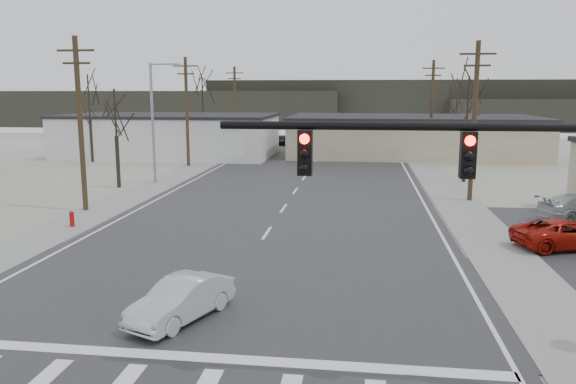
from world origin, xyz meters
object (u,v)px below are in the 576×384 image
fire_hydrant (72,219)px  car_far_b (282,140)px  car_far_a (351,144)px  car_parked_red (566,234)px  sedan_crossing (181,299)px  traffic_signal_mast (518,199)px

fire_hydrant → car_far_b: size_ratio=0.24×
car_far_a → car_parked_red: size_ratio=1.01×
car_far_b → car_parked_red: size_ratio=0.77×
car_far_b → sedan_crossing: bearing=-96.5°
fire_hydrant → sedan_crossing: (9.39, -10.83, 0.23)m
sedan_crossing → car_far_b: bearing=117.4°
fire_hydrant → sedan_crossing: sedan_crossing is taller
fire_hydrant → car_far_b: car_far_b is taller
traffic_signal_mast → car_far_b: 61.86m
traffic_signal_mast → fire_hydrant: size_ratio=10.29×
sedan_crossing → fire_hydrant: bearing=153.3°
car_far_a → sedan_crossing: bearing=84.1°
traffic_signal_mast → sedan_crossing: traffic_signal_mast is taller
fire_hydrant → sedan_crossing: size_ratio=0.23×
car_far_a → car_far_b: 10.23m
traffic_signal_mast → car_far_b: (-13.63, 60.20, -4.02)m
traffic_signal_mast → car_far_a: (-4.62, 55.34, -3.94)m
fire_hydrant → car_far_a: (13.47, 41.14, 0.28)m
fire_hydrant → car_parked_red: car_parked_red is taller
car_far_a → car_far_b: (-9.01, 4.86, -0.07)m
car_far_a → car_parked_red: 43.28m
traffic_signal_mast → fire_hydrant: 23.39m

